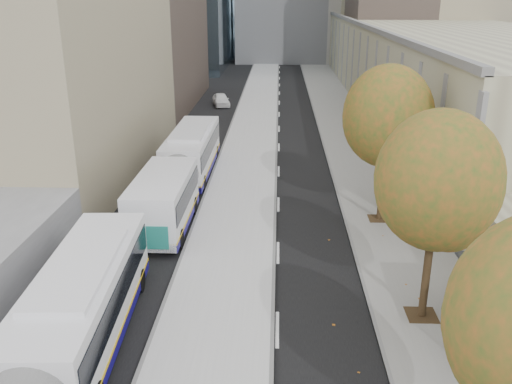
# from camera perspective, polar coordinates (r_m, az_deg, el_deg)

# --- Properties ---
(bus_platform) EXTENTS (4.25, 150.00, 0.15)m
(bus_platform) POSITION_cam_1_polar(r_m,az_deg,el_deg) (40.78, -0.72, 4.49)
(bus_platform) COLOR #BBBBBB
(bus_platform) RESTS_ON ground
(sidewalk) EXTENTS (4.75, 150.00, 0.08)m
(sidewalk) POSITION_cam_1_polar(r_m,az_deg,el_deg) (41.15, 10.50, 4.25)
(sidewalk) COLOR gray
(sidewalk) RESTS_ON ground
(building_tan) EXTENTS (18.00, 92.00, 8.00)m
(building_tan) POSITION_cam_1_polar(r_m,az_deg,el_deg) (70.70, 16.97, 13.58)
(building_tan) COLOR gray
(building_tan) RESTS_ON ground
(bus_shelter) EXTENTS (1.90, 4.40, 2.53)m
(bus_shelter) POSITION_cam_1_polar(r_m,az_deg,el_deg) (19.08, 25.30, -9.79)
(bus_shelter) COLOR #383A3F
(bus_shelter) RESTS_ON sidewalk
(tree_c) EXTENTS (4.20, 4.20, 7.28)m
(tree_c) POSITION_cam_1_polar(r_m,az_deg,el_deg) (18.93, 18.59, 1.10)
(tree_c) COLOR #312315
(tree_c) RESTS_ON sidewalk
(tree_d) EXTENTS (4.40, 4.40, 7.60)m
(tree_d) POSITION_cam_1_polar(r_m,az_deg,el_deg) (27.32, 13.70, 7.72)
(tree_d) COLOR #312315
(tree_d) RESTS_ON sidewalk
(bus_near) EXTENTS (3.37, 17.01, 2.82)m
(bus_near) POSITION_cam_1_polar(r_m,az_deg,el_deg) (16.07, -21.53, -17.97)
(bus_near) COLOR white
(bus_near) RESTS_ON ground
(bus_far) EXTENTS (2.59, 16.93, 2.82)m
(bus_far) POSITION_cam_1_polar(r_m,az_deg,el_deg) (31.72, -7.81, 2.45)
(bus_far) COLOR white
(bus_far) RESTS_ON ground
(distant_car) EXTENTS (2.38, 4.05, 1.29)m
(distant_car) POSITION_cam_1_polar(r_m,az_deg,el_deg) (57.53, -3.70, 9.67)
(distant_car) COLOR white
(distant_car) RESTS_ON ground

